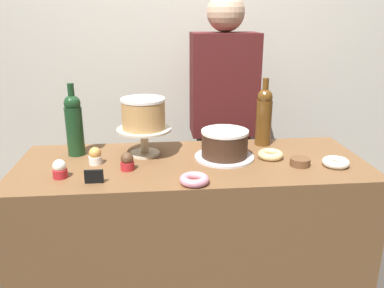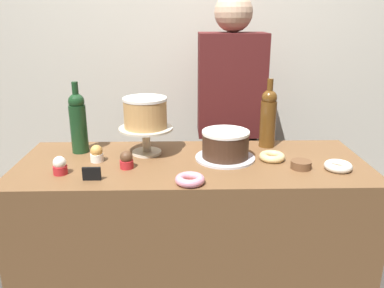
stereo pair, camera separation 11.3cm
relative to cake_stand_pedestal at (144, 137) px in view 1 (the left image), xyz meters
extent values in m
cube|color=beige|center=(0.20, 0.75, 0.33)|extent=(6.00, 0.05, 2.60)
cube|color=brown|center=(0.20, -0.11, -0.53)|extent=(1.50, 0.57, 0.89)
cylinder|color=beige|center=(0.00, 0.00, -0.08)|extent=(0.13, 0.13, 0.01)
cylinder|color=beige|center=(0.00, 0.00, -0.02)|extent=(0.04, 0.04, 0.10)
cylinder|color=beige|center=(0.00, 0.00, 0.03)|extent=(0.24, 0.24, 0.01)
cylinder|color=tan|center=(0.00, 0.00, 0.10)|extent=(0.19, 0.19, 0.12)
cylinder|color=white|center=(0.00, 0.00, 0.17)|extent=(0.19, 0.19, 0.01)
cylinder|color=silver|center=(0.35, -0.08, -0.08)|extent=(0.26, 0.26, 0.01)
cylinder|color=#3D2619|center=(0.35, -0.08, -0.02)|extent=(0.20, 0.20, 0.11)
cylinder|color=white|center=(0.35, -0.08, 0.04)|extent=(0.21, 0.21, 0.01)
cylinder|color=#5B3814|center=(0.57, 0.09, 0.02)|extent=(0.08, 0.08, 0.22)
sphere|color=#5B3814|center=(0.57, 0.09, 0.15)|extent=(0.07, 0.07, 0.07)
cylinder|color=#5B3814|center=(0.57, 0.09, 0.20)|extent=(0.03, 0.03, 0.08)
cylinder|color=#193D1E|center=(-0.31, 0.03, 0.02)|extent=(0.08, 0.08, 0.22)
sphere|color=#193D1E|center=(-0.31, 0.03, 0.15)|extent=(0.07, 0.07, 0.07)
cylinder|color=#193D1E|center=(-0.31, 0.03, 0.20)|extent=(0.03, 0.03, 0.08)
cylinder|color=red|center=(-0.32, -0.24, -0.07)|extent=(0.06, 0.06, 0.03)
sphere|color=white|center=(-0.32, -0.24, -0.04)|extent=(0.05, 0.05, 0.05)
cylinder|color=red|center=(-0.07, -0.18, -0.07)|extent=(0.06, 0.06, 0.03)
sphere|color=brown|center=(-0.07, -0.18, -0.04)|extent=(0.05, 0.05, 0.05)
cylinder|color=white|center=(-0.21, -0.10, -0.07)|extent=(0.06, 0.06, 0.03)
sphere|color=#CC9347|center=(-0.21, -0.10, -0.04)|extent=(0.05, 0.05, 0.05)
torus|color=silver|center=(0.80, -0.22, -0.07)|extent=(0.11, 0.11, 0.03)
torus|color=pink|center=(0.19, -0.34, -0.07)|extent=(0.11, 0.11, 0.03)
torus|color=#E0C17F|center=(0.55, -0.10, -0.07)|extent=(0.11, 0.11, 0.03)
cylinder|color=brown|center=(0.65, -0.20, -0.08)|extent=(0.08, 0.08, 0.01)
cylinder|color=brown|center=(0.65, -0.20, -0.07)|extent=(0.08, 0.08, 0.01)
cylinder|color=brown|center=(0.65, -0.20, -0.06)|extent=(0.08, 0.08, 0.01)
cube|color=black|center=(-0.18, -0.30, -0.06)|extent=(0.07, 0.01, 0.05)
cube|color=black|center=(0.43, 0.43, -0.55)|extent=(0.28, 0.18, 0.85)
cube|color=#4C1919|center=(0.43, 0.43, 0.15)|extent=(0.36, 0.22, 0.55)
sphere|color=tan|center=(0.43, 0.43, 0.53)|extent=(0.20, 0.20, 0.20)
camera|label=1|loc=(0.05, -1.69, 0.52)|focal=36.82mm
camera|label=2|loc=(0.17, -1.70, 0.52)|focal=36.82mm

